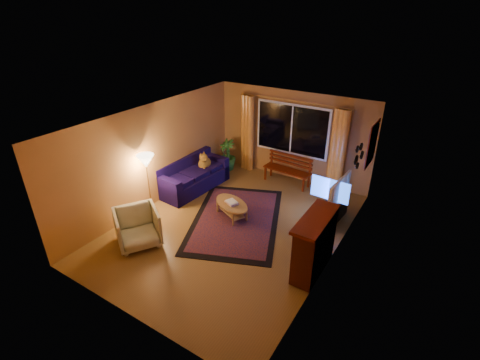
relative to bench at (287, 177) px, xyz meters
The scene contains 22 objects.
floor 2.59m from the bench, 92.45° to the right, with size 4.50×6.00×0.02m, color brown.
ceiling 3.46m from the bench, 92.45° to the right, with size 4.50×6.00×0.02m, color white.
wall_back 1.14m from the bench, 104.22° to the left, with size 4.50×0.02×2.50m, color #B2773A.
wall_left 3.65m from the bench, 132.62° to the right, with size 0.02×6.00×2.50m, color #B2773A.
wall_right 3.52m from the bench, 50.15° to the right, with size 0.02×6.00×2.50m, color #B2773A.
window 1.31m from the bench, 106.59° to the left, with size 2.00×0.02×1.30m, color black.
curtain_rod 2.08m from the bench, 108.74° to the left, with size 0.03×0.03×3.20m, color #BF8C3F.
curtain_left 1.75m from the bench, 168.21° to the left, with size 0.36×0.36×2.24m, color orange.
curtain_right 1.57m from the bench, 13.81° to the left, with size 0.36×0.36×2.24m, color orange.
bench is the anchor object (origin of this frame).
potted_plant 1.96m from the bench, behind, with size 0.53×0.53×0.94m, color #235B1E.
sofa 2.59m from the bench, 141.42° to the right, with size 0.87×2.04×0.83m, color #100733.
dog 2.33m from the bench, 149.67° to the right, with size 0.35×0.48×0.52m, color #A27123, non-canonical shape.
armchair 4.39m from the bench, 109.18° to the right, with size 0.84×0.79×0.87m, color beige.
floor_lamp 3.79m from the bench, 124.24° to the right, with size 0.25×0.25×1.49m, color #BF8C3F.
rug 2.32m from the bench, 94.97° to the right, with size 1.94×3.06×0.02m, color maroon.
coffee_table 2.28m from the bench, 98.95° to the right, with size 1.03×1.03×0.37m, color olive.
tv_console 2.04m from the bench, 34.58° to the right, with size 0.37×1.10×0.46m, color black.
television 2.12m from the bench, 34.58° to the right, with size 1.13×0.15×0.65m, color black.
fireplace 3.57m from the bench, 56.90° to the right, with size 0.40×1.20×1.10m, color maroon.
mirror_cluster 2.93m from the bench, 31.27° to the right, with size 0.06×0.60×0.56m, color black, non-canonical shape.
painting 2.56m from the bench, ahead, with size 0.04×0.76×0.96m, color #D54A1A.
Camera 1 is at (3.62, -5.47, 4.52)m, focal length 26.00 mm.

